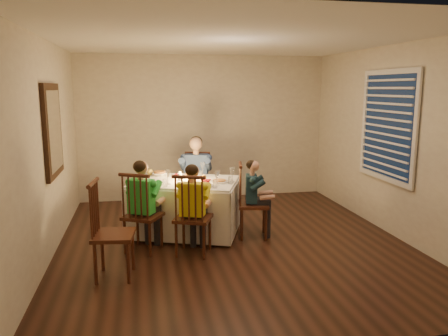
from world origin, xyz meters
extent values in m
plane|color=black|center=(0.00, 0.00, 0.00)|extent=(5.00, 5.00, 0.00)
cube|color=beige|center=(-2.25, 0.00, 1.30)|extent=(0.02, 5.00, 2.60)
cube|color=beige|center=(2.25, 0.00, 1.30)|extent=(0.02, 5.00, 2.60)
cube|color=beige|center=(0.00, 2.50, 1.30)|extent=(4.50, 0.02, 2.60)
plane|color=white|center=(0.00, 0.00, 2.60)|extent=(5.00, 5.00, 0.00)
cube|color=silver|center=(-0.57, 0.51, 0.73)|extent=(1.66, 1.42, 0.04)
cube|color=silver|center=(-0.39, 0.99, 0.38)|extent=(1.36, 0.51, 0.69)
cube|color=silver|center=(-0.74, 0.03, 0.38)|extent=(1.36, 0.51, 0.69)
cube|color=silver|center=(0.10, 0.26, 0.38)|extent=(0.38, 0.98, 0.69)
cube|color=silver|center=(-1.24, 0.75, 0.38)|extent=(0.38, 0.98, 0.69)
cylinder|color=white|center=(-0.45, 0.81, 0.76)|extent=(0.33, 0.33, 0.02)
cylinder|color=white|center=(-0.99, 0.33, 0.76)|extent=(0.33, 0.33, 0.02)
cylinder|color=white|center=(-0.36, 0.14, 0.76)|extent=(0.33, 0.33, 0.02)
cylinder|color=white|center=(-0.12, 0.32, 0.76)|extent=(0.33, 0.33, 0.02)
cylinder|color=silver|center=(-0.63, 0.53, 0.80)|extent=(0.06, 0.06, 0.10)
cylinder|color=silver|center=(-0.50, 0.48, 0.80)|extent=(0.06, 0.06, 0.10)
sphere|color=yellow|center=(-1.03, 1.00, 0.80)|extent=(0.09, 0.09, 0.09)
sphere|color=orange|center=(-0.31, 0.47, 0.79)|extent=(0.08, 0.08, 0.08)
imported|color=white|center=(-0.89, 0.92, 0.78)|extent=(0.28, 0.28, 0.05)
cube|color=black|center=(-2.22, 0.30, 1.50)|extent=(0.05, 0.95, 1.15)
cube|color=white|center=(-2.19, 0.30, 1.50)|extent=(0.01, 0.78, 0.98)
cube|color=#0D1B35|center=(2.23, 0.10, 1.50)|extent=(0.01, 1.20, 1.40)
cube|color=white|center=(2.21, 0.10, 1.50)|extent=(0.03, 1.34, 1.54)
camera|label=1|loc=(-1.17, -5.40, 2.02)|focal=35.00mm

